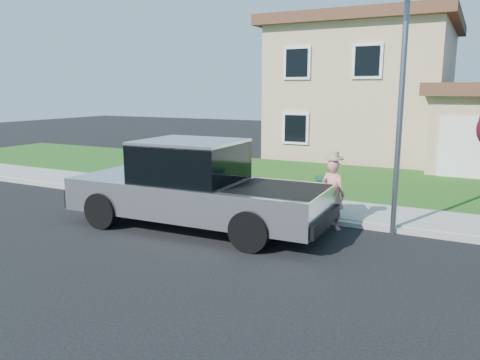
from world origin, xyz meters
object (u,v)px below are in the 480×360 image
Objects in this scene: pickup_truck at (195,188)px; woman at (333,193)px; street_lamp at (400,100)px; trash_bin at (327,197)px.

pickup_truck is 3.48× the size of woman.
street_lamp reaches higher than pickup_truck.
pickup_truck is 6.70× the size of trash_bin.
pickup_truck is at bearing 41.85° from woman.
woman reaches higher than trash_bin.
pickup_truck is 3.37m from woman.
pickup_truck is 1.21× the size of street_lamp.
street_lamp is (4.44, 1.63, 2.12)m from pickup_truck.
trash_bin is (-0.31, 0.60, -0.25)m from woman.
street_lamp reaches higher than woman.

